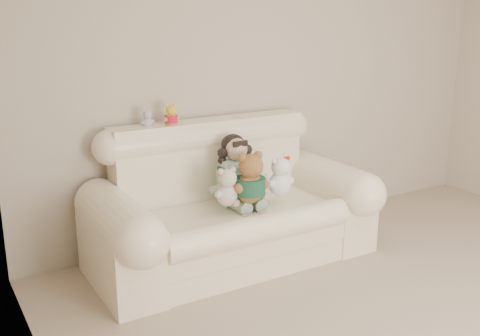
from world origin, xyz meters
name	(u,v)px	position (x,y,z in m)	size (l,w,h in m)	color
wall_back	(278,76)	(0.00, 2.50, 1.30)	(4.50, 4.50, 0.00)	#B5A990
wall_left	(113,210)	(-2.25, 0.00, 1.30)	(5.00, 5.00, 0.00)	#B5A990
sofa	(233,196)	(-0.73, 2.00, 0.52)	(2.10, 0.95, 1.03)	#FFF0CD
seated_child	(236,169)	(-0.66, 2.08, 0.69)	(0.32, 0.40, 0.54)	#296C48
brown_teddy	(250,173)	(-0.68, 1.84, 0.72)	(0.28, 0.22, 0.44)	brown
white_cat	(280,172)	(-0.40, 1.87, 0.68)	(0.23, 0.17, 0.35)	white
cream_teddy	(227,183)	(-0.85, 1.87, 0.66)	(0.21, 0.16, 0.33)	beige
yellow_mini_bear	(171,113)	(-1.05, 2.33, 1.11)	(0.12, 0.10, 0.19)	yellow
grey_mini_plush	(147,117)	(-1.23, 2.36, 1.09)	(0.10, 0.08, 0.16)	#BBBAC1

